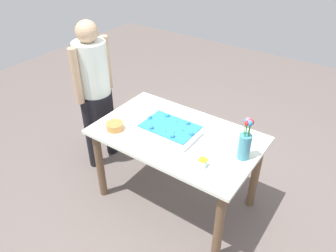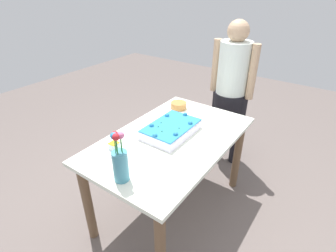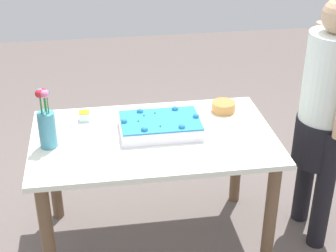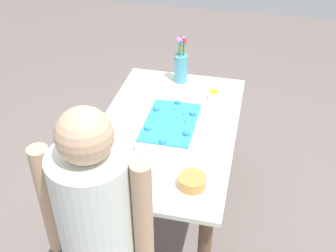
{
  "view_description": "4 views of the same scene",
  "coord_description": "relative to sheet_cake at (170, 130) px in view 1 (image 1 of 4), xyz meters",
  "views": [
    {
      "loc": [
        -1.19,
        1.82,
        2.28
      ],
      "look_at": [
        0.09,
        -0.0,
        0.78
      ],
      "focal_mm": 35.0,
      "sensor_mm": 36.0,
      "label": 1
    },
    {
      "loc": [
        -1.4,
        -0.96,
        1.8
      ],
      "look_at": [
        0.02,
        0.05,
        0.82
      ],
      "focal_mm": 28.0,
      "sensor_mm": 36.0,
      "label": 2
    },
    {
      "loc": [
        -0.3,
        -2.47,
        2.13
      ],
      "look_at": [
        0.09,
        0.07,
        0.76
      ],
      "focal_mm": 55.0,
      "sensor_mm": 36.0,
      "label": 3
    },
    {
      "loc": [
        1.99,
        0.46,
        2.23
      ],
      "look_at": [
        0.09,
        0.03,
        0.82
      ],
      "focal_mm": 45.0,
      "sensor_mm": 36.0,
      "label": 4
    }
  ],
  "objects": [
    {
      "name": "ground_plane",
      "position": [
        -0.04,
        -0.03,
        -0.78
      ],
      "size": [
        8.0,
        8.0,
        0.0
      ],
      "primitive_type": "plane",
      "color": "#665A56"
    },
    {
      "name": "dining_table",
      "position": [
        -0.04,
        -0.03,
        -0.17
      ],
      "size": [
        1.35,
        0.82,
        0.74
      ],
      "color": "white",
      "rests_on": "ground_plane"
    },
    {
      "name": "sheet_cake",
      "position": [
        0.0,
        0.0,
        0.0
      ],
      "size": [
        0.45,
        0.3,
        0.1
      ],
      "color": "white",
      "rests_on": "dining_table"
    },
    {
      "name": "serving_plate_with_slice",
      "position": [
        -0.42,
        0.19,
        -0.02
      ],
      "size": [
        0.19,
        0.19,
        0.06
      ],
      "color": "white",
      "rests_on": "dining_table"
    },
    {
      "name": "cake_knife",
      "position": [
        0.36,
        -0.25,
        -0.04
      ],
      "size": [
        0.22,
        0.03,
        0.0
      ],
      "primitive_type": "cube",
      "rotation": [
        0.0,
        0.0,
        3.09
      ],
      "color": "silver",
      "rests_on": "dining_table"
    },
    {
      "name": "flower_vase",
      "position": [
        -0.61,
        -0.06,
        0.09
      ],
      "size": [
        0.09,
        0.09,
        0.33
      ],
      "color": "teal",
      "rests_on": "dining_table"
    },
    {
      "name": "fruit_bowl",
      "position": [
        0.41,
        0.2,
        -0.01
      ],
      "size": [
        0.14,
        0.14,
        0.06
      ],
      "primitive_type": "cylinder",
      "color": "#BC803F",
      "rests_on": "dining_table"
    },
    {
      "name": "person_standing",
      "position": [
        0.93,
        -0.09,
        0.07
      ],
      "size": [
        0.31,
        0.45,
        1.49
      ],
      "rotation": [
        0.0,
        0.0,
        3.14
      ],
      "color": "black",
      "rests_on": "ground_plane"
    }
  ]
}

